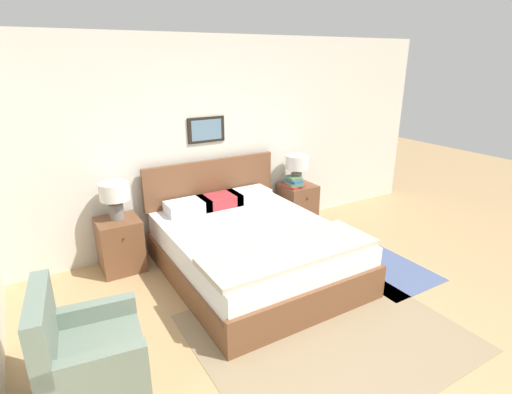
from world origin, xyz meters
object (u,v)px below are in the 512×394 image
object	(u,v)px
bed	(252,248)
nightstand_near_window	(120,245)
table_lamp_by_door	(297,165)
nightstand_by_door	(297,205)
armchair	(89,363)
table_lamp_near_window	(115,195)

from	to	relation	value
bed	nightstand_near_window	bearing A→B (deg)	145.71
bed	table_lamp_by_door	xyz separation A→B (m)	(1.24, 0.88, 0.60)
nightstand_by_door	armchair	bearing A→B (deg)	-150.11
armchair	table_lamp_near_window	bearing A→B (deg)	168.24
table_lamp_near_window	table_lamp_by_door	bearing A→B (deg)	0.00
bed	table_lamp_near_window	bearing A→B (deg)	144.81
nightstand_near_window	nightstand_by_door	xyz separation A→B (m)	(2.50, 0.00, 0.00)
table_lamp_by_door	nightstand_by_door	bearing A→B (deg)	-64.95
bed	table_lamp_by_door	world-z (taller)	bed
bed	armchair	bearing A→B (deg)	-153.26
bed	table_lamp_near_window	distance (m)	1.63
nightstand_near_window	table_lamp_near_window	bearing A→B (deg)	66.14
bed	table_lamp_by_door	size ratio (longest dim) A/B	5.17
nightstand_near_window	nightstand_by_door	size ratio (longest dim) A/B	1.00
armchair	table_lamp_near_window	world-z (taller)	table_lamp_near_window
nightstand_by_door	table_lamp_by_door	xyz separation A→B (m)	(-0.01, 0.02, 0.60)
bed	nightstand_near_window	xyz separation A→B (m)	(-1.25, 0.85, 0.00)
bed	nightstand_by_door	xyz separation A→B (m)	(1.25, 0.85, 0.00)
armchair	nightstand_by_door	world-z (taller)	armchair
nightstand_near_window	nightstand_by_door	bearing A→B (deg)	0.00
table_lamp_near_window	table_lamp_by_door	world-z (taller)	same
nightstand_near_window	table_lamp_near_window	xyz separation A→B (m)	(0.01, 0.02, 0.60)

